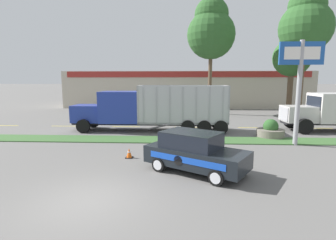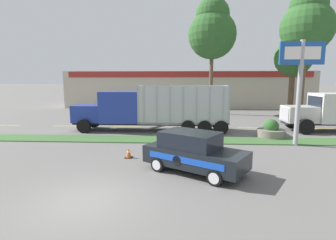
{
  "view_description": "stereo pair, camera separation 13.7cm",
  "coord_description": "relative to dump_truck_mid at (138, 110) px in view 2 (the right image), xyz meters",
  "views": [
    {
      "loc": [
        3.04,
        -8.03,
        3.95
      ],
      "look_at": [
        2.23,
        8.55,
        1.44
      ],
      "focal_mm": 28.0,
      "sensor_mm": 36.0,
      "label": 1
    },
    {
      "loc": [
        3.18,
        -8.03,
        3.95
      ],
      "look_at": [
        2.23,
        8.55,
        1.44
      ],
      "focal_mm": 28.0,
      "sensor_mm": 36.0,
      "label": 2
    }
  ],
  "objects": [
    {
      "name": "ground_plane",
      "position": [
        0.39,
        -12.37,
        -1.64
      ],
      "size": [
        600.0,
        600.0,
        0.0
      ],
      "primitive_type": "plane",
      "color": "slate"
    },
    {
      "name": "grass_verge",
      "position": [
        0.39,
        -3.3,
        -1.61
      ],
      "size": [
        120.0,
        2.02,
        0.06
      ],
      "primitive_type": "cube",
      "color": "#3D6633",
      "rests_on": "ground_plane"
    },
    {
      "name": "centre_line_2",
      "position": [
        -12.11,
        1.71,
        -1.63
      ],
      "size": [
        2.4,
        0.14,
        0.01
      ],
      "primitive_type": "cube",
      "color": "yellow",
      "rests_on": "ground_plane"
    },
    {
      "name": "centre_line_3",
      "position": [
        -6.71,
        1.71,
        -1.63
      ],
      "size": [
        2.4,
        0.14,
        0.01
      ],
      "primitive_type": "cube",
      "color": "yellow",
      "rests_on": "ground_plane"
    },
    {
      "name": "centre_line_4",
      "position": [
        -1.31,
        1.71,
        -1.63
      ],
      "size": [
        2.4,
        0.14,
        0.01
      ],
      "primitive_type": "cube",
      "color": "yellow",
      "rests_on": "ground_plane"
    },
    {
      "name": "centre_line_5",
      "position": [
        4.09,
        1.71,
        -1.63
      ],
      "size": [
        2.4,
        0.14,
        0.01
      ],
      "primitive_type": "cube",
      "color": "yellow",
      "rests_on": "ground_plane"
    },
    {
      "name": "centre_line_6",
      "position": [
        9.49,
        1.71,
        -1.63
      ],
      "size": [
        2.4,
        0.14,
        0.01
      ],
      "primitive_type": "cube",
      "color": "yellow",
      "rests_on": "ground_plane"
    },
    {
      "name": "centre_line_7",
      "position": [
        14.89,
        1.71,
        -1.63
      ],
      "size": [
        2.4,
        0.14,
        0.01
      ],
      "primitive_type": "cube",
      "color": "yellow",
      "rests_on": "ground_plane"
    },
    {
      "name": "dump_truck_mid",
      "position": [
        0.0,
        0.0,
        0.0
      ],
      "size": [
        12.15,
        2.67,
        3.58
      ],
      "color": "black",
      "rests_on": "ground_plane"
    },
    {
      "name": "rally_car",
      "position": [
        4.04,
        -9.34,
        -0.74
      ],
      "size": [
        4.71,
        3.9,
        1.79
      ],
      "color": "black",
      "rests_on": "ground_plane"
    },
    {
      "name": "store_sign_post",
      "position": [
        10.52,
        -4.2,
        2.81
      ],
      "size": [
        2.58,
        0.28,
        6.31
      ],
      "color": "#9E9EA3",
      "rests_on": "ground_plane"
    },
    {
      "name": "stone_planter",
      "position": [
        9.73,
        -2.03,
        -1.18
      ],
      "size": [
        1.88,
        1.88,
        1.29
      ],
      "color": "slate",
      "rests_on": "ground_plane"
    },
    {
      "name": "traffic_cone",
      "position": [
        0.78,
        -7.44,
        -1.39
      ],
      "size": [
        0.38,
        0.38,
        0.51
      ],
      "color": "black",
      "rests_on": "ground_plane"
    },
    {
      "name": "store_building_backdrop",
      "position": [
        4.21,
        22.35,
        0.99
      ],
      "size": [
        35.48,
        12.1,
        5.25
      ],
      "color": "#BCB29E",
      "rests_on": "ground_plane"
    },
    {
      "name": "tree_behind_left",
      "position": [
        16.14,
        11.0,
        5.27
      ],
      "size": [
        4.28,
        4.28,
        9.77
      ],
      "color": "brown",
      "rests_on": "ground_plane"
    },
    {
      "name": "tree_behind_centre",
      "position": [
        6.83,
        10.89,
        8.01
      ],
      "size": [
        5.49,
        5.49,
        13.25
      ],
      "color": "brown",
      "rests_on": "ground_plane"
    },
    {
      "name": "tree_behind_right",
      "position": [
        15.81,
        7.44,
        8.0
      ],
      "size": [
        5.17,
        5.17,
        13.02
      ],
      "color": "brown",
      "rests_on": "ground_plane"
    }
  ]
}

